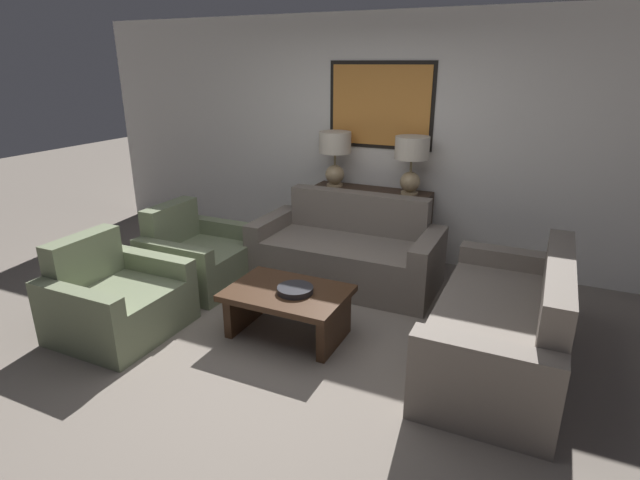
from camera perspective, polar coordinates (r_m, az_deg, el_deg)
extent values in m
plane|color=slate|center=(4.09, -4.66, -12.04)|extent=(20.00, 20.00, 0.00)
cube|color=silver|center=(5.71, 6.95, 11.30)|extent=(7.48, 0.10, 2.65)
cube|color=black|center=(5.62, 6.92, 15.01)|extent=(1.18, 0.01, 0.92)
cube|color=orange|center=(5.61, 6.90, 15.01)|extent=(1.10, 0.02, 0.84)
cube|color=#332319|center=(5.66, 5.68, 1.73)|extent=(1.32, 0.40, 0.82)
cylinder|color=tan|center=(5.70, 1.68, 6.33)|extent=(0.18, 0.18, 0.02)
sphere|color=tan|center=(5.67, 1.69, 7.51)|extent=(0.21, 0.21, 0.21)
cylinder|color=#8C7A51|center=(5.64, 1.71, 9.26)|extent=(0.02, 0.02, 0.14)
cylinder|color=beige|center=(5.61, 1.73, 11.11)|extent=(0.36, 0.36, 0.23)
cylinder|color=tan|center=(5.43, 10.17, 5.34)|extent=(0.18, 0.18, 0.02)
sphere|color=tan|center=(5.40, 10.25, 6.57)|extent=(0.21, 0.21, 0.21)
cylinder|color=#8C7A51|center=(5.36, 10.36, 8.40)|extent=(0.02, 0.02, 0.14)
cylinder|color=beige|center=(5.33, 10.48, 10.34)|extent=(0.36, 0.36, 0.23)
cube|color=slate|center=(5.01, 2.48, -2.83)|extent=(1.50, 0.70, 0.45)
cube|color=slate|center=(5.32, 4.34, 0.89)|extent=(1.50, 0.18, 0.87)
cube|color=slate|center=(5.41, -5.36, -0.30)|extent=(0.18, 0.88, 0.61)
cube|color=slate|center=(4.83, 12.14, -3.17)|extent=(0.18, 0.88, 0.61)
cube|color=slate|center=(4.01, 18.23, -9.94)|extent=(0.70, 1.50, 0.45)
cube|color=slate|center=(3.91, 24.97, -8.22)|extent=(0.18, 1.50, 0.87)
cube|color=slate|center=(4.73, 20.78, -4.57)|extent=(0.88, 0.18, 0.61)
cube|color=slate|center=(3.25, 17.93, -15.87)|extent=(0.88, 0.18, 0.61)
cube|color=#3D2616|center=(4.07, -3.74, -6.07)|extent=(0.96, 0.67, 0.05)
cube|color=#3D2616|center=(4.35, -8.55, -7.41)|extent=(0.07, 0.54, 0.36)
cube|color=#3D2616|center=(4.00, 1.66, -9.80)|extent=(0.07, 0.54, 0.36)
cylinder|color=#232328|center=(4.01, -2.85, -5.69)|extent=(0.29, 0.29, 0.05)
cube|color=#707A5B|center=(5.16, -12.62, -2.98)|extent=(0.69, 0.67, 0.39)
cube|color=#707A5B|center=(5.36, -16.50, -0.17)|extent=(0.18, 0.67, 0.80)
cube|color=#707A5B|center=(4.90, -16.36, -3.55)|extent=(0.87, 0.14, 0.55)
cube|color=#707A5B|center=(5.48, -10.91, -0.60)|extent=(0.87, 0.14, 0.55)
cube|color=#707A5B|center=(4.45, -20.96, -7.68)|extent=(0.69, 0.67, 0.39)
cube|color=#707A5B|center=(4.67, -25.03, -4.19)|extent=(0.18, 0.67, 0.80)
cube|color=#707A5B|center=(4.25, -25.80, -8.52)|extent=(0.87, 0.14, 0.55)
cube|color=#707A5B|center=(4.73, -18.41, -4.65)|extent=(0.87, 0.14, 0.55)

